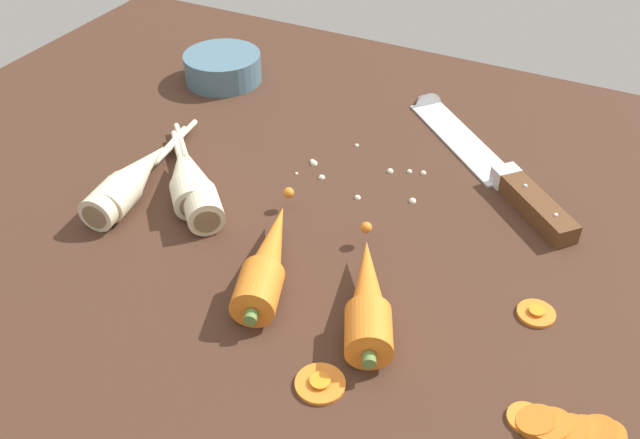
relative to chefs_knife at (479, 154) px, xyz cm
name	(u,v)px	position (x,y,z in cm)	size (l,w,h in cm)	color
ground_plane	(328,234)	(-11.00, -19.18, -2.65)	(120.00, 90.00, 4.00)	#42281C
chefs_knife	(479,154)	(0.00, 0.00, 0.00)	(27.76, 26.06, 4.18)	silver
whole_carrot	(268,260)	(-12.35, -29.75, 1.45)	(8.90, 18.70, 4.20)	orange
whole_carrot_second	(368,298)	(-1.60, -30.16, 1.45)	(9.83, 17.21, 4.20)	orange
parsnip_front	(134,177)	(-32.90, -24.33, 1.33)	(5.86, 19.01, 4.00)	beige
parsnip_mid_left	(195,184)	(-26.04, -22.22, 1.33)	(17.02, 17.27, 4.00)	beige
parsnip_mid_right	(186,178)	(-27.66, -21.79, 1.33)	(13.45, 14.12, 4.00)	beige
parsnip_back	(131,180)	(-32.91, -24.79, 1.33)	(5.66, 22.55, 4.00)	beige
carrot_slice_stack	(567,429)	(17.52, -35.45, 0.45)	(8.89, 3.75, 2.95)	orange
carrot_slice_stray_near	(536,312)	(12.46, -23.22, -0.29)	(3.55, 3.55, 0.70)	orange
carrot_slice_stray_mid	(320,382)	(-1.77, -39.47, -0.29)	(4.29, 4.29, 0.70)	orange
prep_bowl	(223,66)	(-39.05, 3.46, 1.50)	(11.00, 11.00, 4.00)	slate
mince_crumbs	(362,174)	(-11.15, -9.95, -0.27)	(14.87, 10.66, 0.88)	silver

